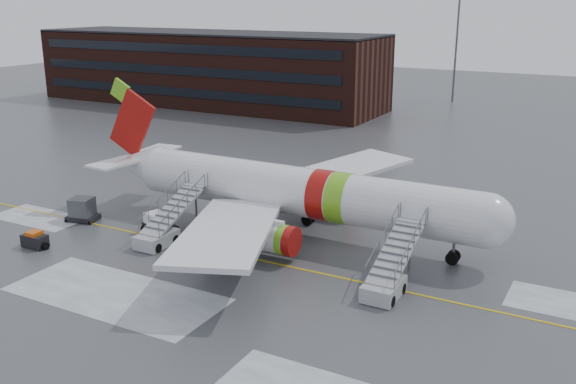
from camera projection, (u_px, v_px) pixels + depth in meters
The scene contains 9 objects.
ground at pixel (278, 258), 45.69m from camera, with size 260.00×260.00×0.00m, color #494C4F.
airliner at pixel (290, 191), 49.67m from camera, with size 35.03×32.97×11.18m.
airstair_fwd at pixel (388, 277), 40.04m from camera, with size 2.05×7.70×3.48m.
airstair_aft at pixel (163, 229), 48.20m from camera, with size 2.05×7.70×3.48m.
pushback_tug at pixel (159, 225), 50.24m from camera, with size 3.16×2.70×1.63m.
uld_container at pixel (82, 210), 53.08m from camera, with size 2.73×2.26×1.95m.
baggage_tractor at pixel (35, 240), 47.50m from camera, with size 2.39×1.13×1.24m.
terminal_building at pixel (207, 68), 110.69m from camera, with size 62.00×16.11×12.30m.
light_mast_far_n at pixel (458, 22), 110.93m from camera, with size 1.20×1.20×24.25m.
Camera 1 is at (20.86, -36.88, 17.74)m, focal length 40.00 mm.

